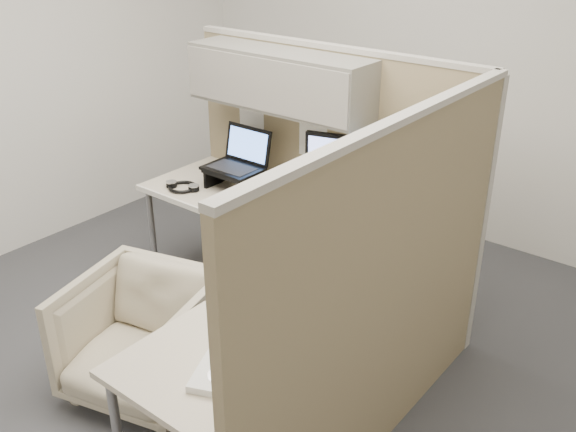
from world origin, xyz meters
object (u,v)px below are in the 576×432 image
Objects in this scene: desk at (277,253)px; keyboard at (303,231)px; office_chair at (142,332)px; monitor_left at (342,168)px.

keyboard is at bearing 84.48° from desk.
desk is 0.81m from office_chair.
keyboard reaches higher than desk.
keyboard is at bearing 47.86° from office_chair.
office_chair is (-0.40, -0.62, -0.33)m from desk.
monitor_left is (0.42, 1.17, 0.65)m from office_chair.
desk is 2.83× the size of office_chair.
keyboard is at bearing -107.07° from monitor_left.
office_chair is at bearing -125.73° from monitor_left.
office_chair is at bearing -130.45° from keyboard.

